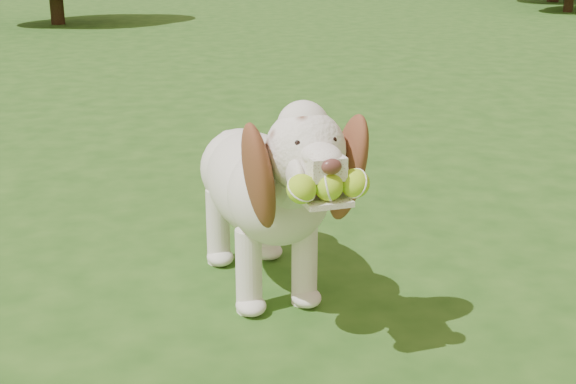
{
  "coord_description": "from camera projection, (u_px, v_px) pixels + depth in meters",
  "views": [
    {
      "loc": [
        -0.2,
        -3.42,
        1.35
      ],
      "look_at": [
        0.02,
        -0.87,
        0.49
      ],
      "focal_mm": 50.0,
      "sensor_mm": 36.0,
      "label": 1
    }
  ],
  "objects": [
    {
      "name": "ground",
      "position": [
        267.0,
        233.0,
        3.68
      ],
      "size": [
        80.0,
        80.0,
        0.0
      ],
      "primitive_type": "plane",
      "color": "#224B15",
      "rests_on": "ground"
    },
    {
      "name": "dog",
      "position": [
        266.0,
        183.0,
        2.95
      ],
      "size": [
        0.62,
        1.28,
        0.84
      ],
      "rotation": [
        0.0,
        0.0,
        0.23
      ],
      "color": "white",
      "rests_on": "ground"
    }
  ]
}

